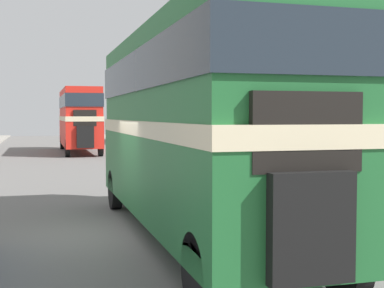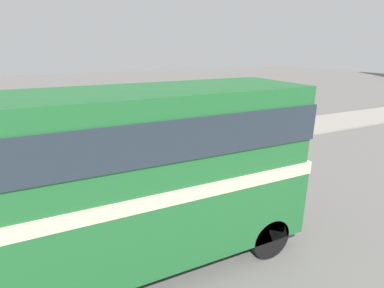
{
  "view_description": "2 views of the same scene",
  "coord_description": "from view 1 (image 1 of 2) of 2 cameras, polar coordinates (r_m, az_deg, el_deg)",
  "views": [
    {
      "loc": [
        -1.49,
        -11.71,
        2.63
      ],
      "look_at": [
        1.63,
        -0.83,
        2.03
      ],
      "focal_mm": 50.0,
      "sensor_mm": 36.0,
      "label": 1
    },
    {
      "loc": [
        7.77,
        -1.34,
        5.23
      ],
      "look_at": [
        0.0,
        2.38,
        2.41
      ],
      "focal_mm": 28.0,
      "sensor_mm": 36.0,
      "label": 2
    }
  ],
  "objects": [
    {
      "name": "ground_plane",
      "position": [
        12.1,
        -8.64,
        -9.55
      ],
      "size": [
        120.0,
        120.0,
        0.0
      ],
      "primitive_type": "plane",
      "color": "slate"
    },
    {
      "name": "shop_building_block",
      "position": [
        52.68,
        5.32,
        5.1
      ],
      "size": [
        14.68,
        8.81,
        9.05
      ],
      "color": "beige",
      "rests_on": "ground_plane"
    },
    {
      "name": "double_decker_bus",
      "position": [
        11.3,
        0.03,
        2.89
      ],
      "size": [
        2.46,
        10.41,
        4.37
      ],
      "color": "#1E602D",
      "rests_on": "ground_plane"
    },
    {
      "name": "pedestrian_walking",
      "position": [
        24.07,
        5.2,
        -0.63
      ],
      "size": [
        0.35,
        0.35,
        1.72
      ],
      "color": "#282833",
      "rests_on": "sidewalk_right"
    },
    {
      "name": "bus_distant",
      "position": [
        39.02,
        -11.95,
        3.02
      ],
      "size": [
        2.4,
        10.3,
        4.47
      ],
      "color": "red",
      "rests_on": "ground_plane"
    },
    {
      "name": "sidewalk_right",
      "position": [
        14.55,
        18.99,
        -7.29
      ],
      "size": [
        3.5,
        120.0,
        0.12
      ],
      "color": "gray",
      "rests_on": "ground_plane"
    }
  ]
}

